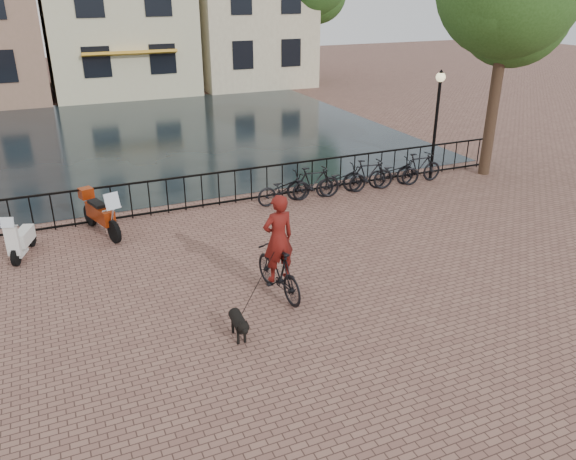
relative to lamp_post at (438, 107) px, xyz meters
name	(u,v)px	position (x,y,z in m)	size (l,w,h in m)	color
ground	(357,357)	(-7.20, -7.60, -2.38)	(100.00, 100.00, 0.00)	brown
canal_water	(156,135)	(-7.20, 9.70, -2.38)	(20.00, 20.00, 0.00)	black
railing	(219,189)	(-7.20, 0.40, -1.87)	(20.00, 0.05, 1.02)	black
lamp_post	(438,107)	(0.00, 0.00, 0.00)	(0.30, 0.30, 3.45)	black
cyclist	(278,252)	(-7.62, -5.07, -1.40)	(0.86, 1.92, 2.56)	black
dog	(238,324)	(-8.89, -6.22, -2.10)	(0.32, 0.84, 0.56)	black
motorcycle	(100,209)	(-10.58, -0.36, -1.70)	(1.01, 1.95, 1.36)	maroon
scooter	(21,231)	(-12.44, -0.94, -1.76)	(0.79, 1.38, 1.24)	silver
parked_bike_0	(284,189)	(-5.40, -0.20, -1.93)	(0.60, 1.72, 0.90)	black
parked_bike_1	(313,183)	(-4.45, -0.20, -1.88)	(0.47, 1.66, 1.00)	black
parked_bike_2	(341,180)	(-3.50, -0.20, -1.93)	(0.60, 1.72, 0.90)	black
parked_bike_3	(368,175)	(-2.55, -0.20, -1.88)	(0.47, 1.66, 1.00)	black
parked_bike_4	(394,173)	(-1.60, -0.20, -1.93)	(0.60, 1.72, 0.90)	black
parked_bike_5	(419,168)	(-0.65, -0.20, -1.88)	(0.47, 1.66, 1.00)	black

